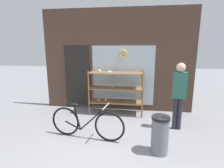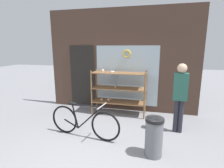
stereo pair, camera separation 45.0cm
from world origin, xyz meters
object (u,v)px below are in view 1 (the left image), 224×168
Objects in this scene: bicycle at (86,123)px; trash_bin at (160,133)px; display_case at (116,88)px; pedestrian at (179,91)px.

bicycle is 1.62m from trash_bin.
display_case is 1.89m from pedestrian.
bicycle is (-0.47, -1.63, -0.44)m from display_case.
pedestrian reaches higher than display_case.
pedestrian reaches higher than trash_bin.
bicycle reaches higher than trash_bin.
bicycle is at bearing -106.16° from display_case.
bicycle is at bearing 167.17° from trash_bin.
pedestrian is (2.14, 0.77, 0.63)m from bicycle.
display_case is 0.94× the size of bicycle.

